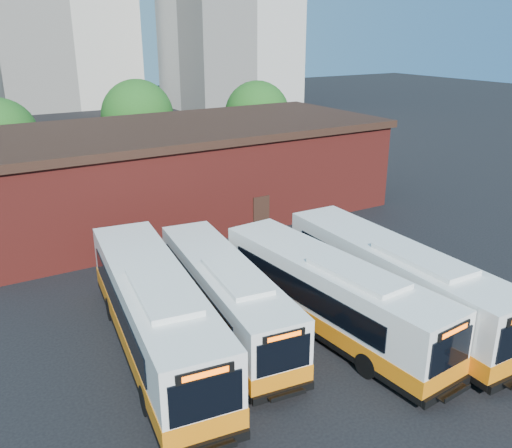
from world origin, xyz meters
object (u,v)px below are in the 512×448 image
bus_midwest (225,298)px  bus_mideast (330,298)px  bus_east (394,284)px  bus_west (155,316)px  transit_worker (485,348)px

bus_midwest → bus_mideast: bearing=-26.7°
bus_midwest → bus_east: 7.72m
bus_west → bus_east: bearing=-7.6°
bus_mideast → bus_east: 3.31m
bus_west → transit_worker: (10.40, -7.75, -0.66)m
bus_mideast → bus_east: (3.27, -0.50, 0.07)m
bus_west → transit_worker: bus_west is taller
bus_west → transit_worker: 12.99m
bus_west → bus_mideast: bearing=-10.4°
bus_midwest → bus_mideast: 4.59m
bus_midwest → bus_east: size_ratio=0.90×
bus_west → bus_midwest: 3.34m
bus_mideast → bus_east: size_ratio=0.96×
bus_midwest → transit_worker: bearing=-41.6°
bus_west → bus_mideast: 7.50m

